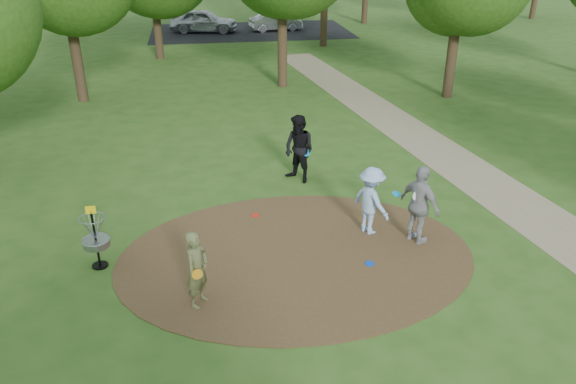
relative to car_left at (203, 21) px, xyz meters
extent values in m
plane|color=#2D5119|center=(1.28, -30.06, -0.79)|extent=(100.00, 100.00, 0.00)
cylinder|color=#47301C|center=(1.28, -30.06, -0.78)|extent=(8.40, 8.40, 0.02)
cube|color=#8C7A5B|center=(7.78, -28.06, -0.79)|extent=(7.55, 39.89, 0.01)
cube|color=black|center=(3.28, -0.06, -0.79)|extent=(14.00, 8.00, 0.01)
imported|color=#5E6339|center=(-1.00, -31.53, 0.05)|extent=(0.67, 0.73, 1.67)
cylinder|color=orange|center=(-1.00, -31.78, 0.09)|extent=(0.22, 0.08, 0.22)
imported|color=#9CBEEA|center=(3.30, -29.24, 0.09)|extent=(1.10, 1.31, 1.76)
cylinder|color=#0B8FCA|center=(3.93, -29.25, 0.23)|extent=(0.27, 0.27, 0.08)
imported|color=black|center=(2.10, -25.88, 0.23)|extent=(1.23, 1.26, 2.05)
cylinder|color=#0B75C9|center=(2.33, -25.92, 0.12)|extent=(0.23, 0.11, 0.22)
imported|color=#9B9B9E|center=(4.30, -29.88, 0.21)|extent=(0.95, 1.26, 2.00)
cylinder|color=white|center=(4.17, -29.92, 0.48)|extent=(0.23, 0.11, 0.22)
cylinder|color=blue|center=(2.88, -30.70, -0.76)|extent=(0.22, 0.22, 0.02)
cylinder|color=red|center=(0.54, -27.94, -0.76)|extent=(0.22, 0.22, 0.02)
imported|color=#B3B6BC|center=(0.00, 0.00, 0.00)|extent=(4.93, 2.76, 1.58)
imported|color=#98999F|center=(5.11, -0.20, -0.17)|extent=(3.88, 1.75, 1.24)
cylinder|color=black|center=(-3.22, -29.76, -0.12)|extent=(0.05, 0.05, 1.35)
cylinder|color=black|center=(-3.22, -29.76, -0.77)|extent=(0.36, 0.36, 0.04)
cylinder|color=gray|center=(-3.22, -29.76, -0.17)|extent=(0.60, 0.60, 0.16)
torus|color=gray|center=(-3.22, -29.76, -0.09)|extent=(0.63, 0.63, 0.03)
torus|color=gray|center=(-3.22, -29.76, 0.46)|extent=(0.58, 0.58, 0.02)
cube|color=yellow|center=(-3.22, -29.76, 0.66)|extent=(0.22, 0.02, 0.18)
cylinder|color=#332316|center=(-5.72, -16.06, 1.11)|extent=(0.44, 0.44, 3.80)
cylinder|color=#332316|center=(3.28, -15.06, 1.30)|extent=(0.44, 0.44, 4.18)
cylinder|color=#332316|center=(10.28, -18.06, 1.01)|extent=(0.44, 0.44, 3.61)
cylinder|color=#332316|center=(-2.72, -8.06, 0.92)|extent=(0.44, 0.44, 3.42)
cylinder|color=#332316|center=(7.28, -6.06, 1.39)|extent=(0.44, 0.44, 4.37)
camera|label=1|loc=(-0.73, -41.11, 6.32)|focal=35.00mm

